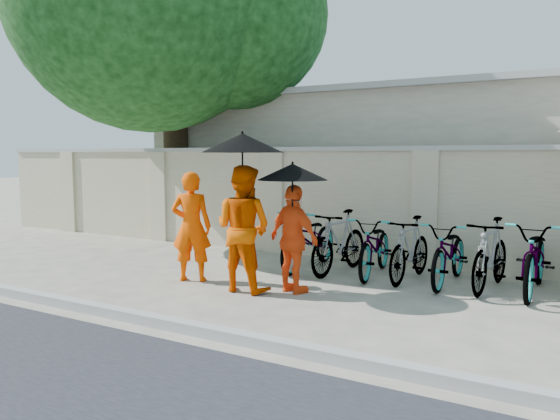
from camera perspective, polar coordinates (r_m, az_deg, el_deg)
The scene contains 17 objects.
ground at distance 7.88m, azimuth -5.81°, elevation -8.40°, with size 80.00×80.00×0.00m, color #B1A991.
kerb at distance 6.61m, azimuth -14.63°, elevation -10.79°, with size 40.00×0.16×0.12m, color #9E9E9E.
compound_wall at distance 10.05m, azimuth 9.61°, elevation 0.40°, with size 20.00×0.30×2.00m, color beige.
building_behind at distance 13.42m, azimuth 19.40°, elevation 4.04°, with size 14.00×6.00×3.20m, color beige.
shade_tree at distance 12.66m, azimuth -12.00°, elevation 20.15°, with size 6.70×6.20×8.20m.
monk_left at distance 8.42m, azimuth -9.25°, elevation -1.71°, with size 0.61×0.40×1.68m, color #FF4C00.
monk_center at distance 7.72m, azimuth -3.87°, elevation -1.93°, with size 0.87×0.68×1.78m, color #E95100.
parasol_center at distance 7.56m, azimuth -3.96°, elevation 7.00°, with size 1.14×1.14×1.21m.
monk_right at distance 7.59m, azimuth 1.46°, elevation -3.06°, with size 0.89×0.37×1.52m, color #FF4F14.
parasol_right at distance 7.42m, azimuth 1.32°, elevation 4.00°, with size 0.97×0.97×0.95m.
bike_0 at distance 9.26m, azimuth 3.11°, elevation -3.06°, with size 0.67×1.92×1.01m, color #9B9B9B.
bike_1 at distance 8.95m, azimuth 6.22°, elevation -3.33°, with size 0.48×1.71×1.03m, color #9B9B9B.
bike_2 at distance 8.84m, azimuth 9.96°, elevation -3.74°, with size 0.64×1.82×0.96m, color #9B9B9B.
bike_3 at distance 8.58m, azimuth 13.43°, elevation -3.99°, with size 0.46×1.64×0.99m, color #9B9B9B.
bike_4 at distance 8.50m, azimuth 17.33°, elevation -4.29°, with size 0.63×1.82×0.96m, color #9B9B9B.
bike_5 at distance 8.32m, azimuth 21.15°, elevation -4.37°, with size 0.48×1.72×1.03m, color #9B9B9B.
bike_6 at distance 8.33m, azimuth 25.20°, elevation -4.51°, with size 0.69×1.97×1.03m, color #9B9B9B.
Camera 1 is at (4.48, -6.18, 1.92)m, focal length 35.00 mm.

